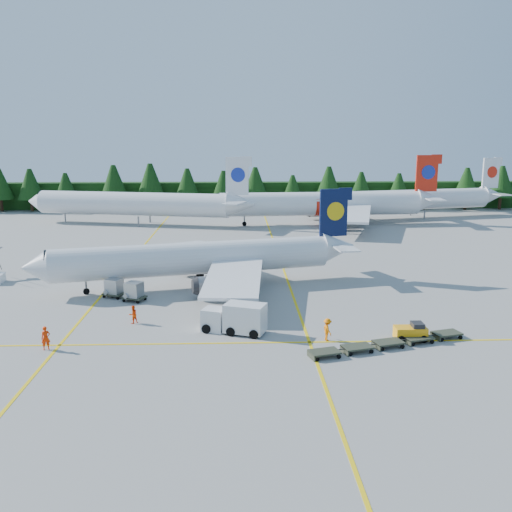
{
  "coord_description": "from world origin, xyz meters",
  "views": [
    {
      "loc": [
        0.2,
        -49.43,
        16.3
      ],
      "look_at": [
        2.27,
        11.4,
        3.5
      ],
      "focal_mm": 40.0,
      "sensor_mm": 36.0,
      "label": 1
    }
  ],
  "objects_px": {
    "baggage_tug": "(411,332)",
    "airliner_navy": "(188,259)",
    "airliner_red": "(316,204)",
    "service_truck": "(234,318)"
  },
  "relations": [
    {
      "from": "baggage_tug",
      "to": "airliner_navy",
      "type": "bearing_deg",
      "value": 138.38
    },
    {
      "from": "airliner_navy",
      "to": "baggage_tug",
      "type": "distance_m",
      "value": 26.23
    },
    {
      "from": "airliner_navy",
      "to": "service_truck",
      "type": "height_order",
      "value": "airliner_navy"
    },
    {
      "from": "airliner_navy",
      "to": "baggage_tug",
      "type": "xyz_separation_m",
      "value": [
        19.49,
        -17.38,
        -2.46
      ]
    },
    {
      "from": "airliner_red",
      "to": "service_truck",
      "type": "distance_m",
      "value": 61.66
    },
    {
      "from": "airliner_navy",
      "to": "baggage_tug",
      "type": "bearing_deg",
      "value": -55.63
    },
    {
      "from": "airliner_red",
      "to": "baggage_tug",
      "type": "xyz_separation_m",
      "value": [
        -0.7,
        -61.99,
        -3.2
      ]
    },
    {
      "from": "airliner_red",
      "to": "baggage_tug",
      "type": "height_order",
      "value": "airliner_red"
    },
    {
      "from": "airliner_red",
      "to": "baggage_tug",
      "type": "bearing_deg",
      "value": -94.58
    },
    {
      "from": "airliner_navy",
      "to": "airliner_red",
      "type": "distance_m",
      "value": 48.98
    }
  ]
}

